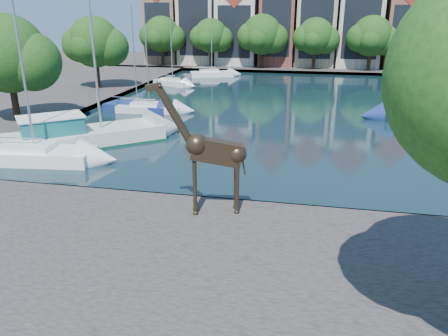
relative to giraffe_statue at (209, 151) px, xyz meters
name	(u,v)px	position (x,y,z in m)	size (l,w,h in m)	color
ground	(257,210)	(1.85, 1.58, -3.27)	(160.00, 160.00, 0.00)	#38332B
water_basin	(289,106)	(1.85, 25.58, -3.23)	(38.00, 50.00, 0.08)	black
near_quay	(228,296)	(1.85, -5.42, -3.02)	(50.00, 14.00, 0.50)	#4B4441
far_quay	(301,66)	(1.85, 57.58, -3.02)	(60.00, 16.00, 0.50)	#4B4441
left_quay	(56,95)	(-23.15, 25.58, -3.02)	(14.00, 52.00, 0.50)	#4B4441
townhouse_west_end	(166,20)	(-21.15, 57.57, 4.09)	(5.44, 9.18, 14.93)	#88674A
townhouse_west_mid	(200,15)	(-15.15, 57.57, 4.97)	(5.94, 9.18, 16.79)	beige
townhouse_west_inner	(239,21)	(-8.65, 57.57, 4.08)	(6.43, 9.18, 15.15)	silver
townhouse_center	(279,14)	(-2.15, 57.57, 5.10)	(5.44, 9.18, 16.93)	brown
townhouse_east_inner	(317,19)	(3.85, 57.57, 4.47)	(5.94, 9.18, 15.79)	tan
townhouse_east_mid	(360,16)	(10.35, 57.57, 4.84)	(6.43, 9.18, 16.65)	beige
townhouse_east_end	(403,23)	(16.85, 57.57, 3.84)	(5.44, 9.18, 14.43)	brown
far_tree_far_west	(162,35)	(-20.05, 52.08, 1.92)	(7.28, 5.60, 7.68)	#332114
far_tree_west	(211,37)	(-12.06, 52.08, 1.81)	(6.76, 5.20, 7.36)	#332114
far_tree_mid_west	(262,36)	(-4.04, 52.08, 2.03)	(7.80, 6.00, 8.00)	#332114
far_tree_mid_east	(316,38)	(3.95, 52.08, 1.86)	(7.02, 5.40, 7.52)	#332114
far_tree_east	(372,37)	(11.96, 52.08, 1.97)	(7.54, 5.80, 7.84)	#332114
far_tree_far_east	(431,39)	(19.94, 52.08, 1.81)	(6.76, 5.20, 7.36)	#332114
side_tree_left_near	(9,56)	(-19.04, 13.58, 2.22)	(7.80, 6.00, 8.20)	#332114
side_tree_left_far	(95,44)	(-20.05, 29.58, 2.12)	(7.28, 5.60, 7.88)	#332114
giraffe_statue	(209,151)	(0.00, 0.00, 0.00)	(3.89, 1.45, 5.63)	#322519
motorsailer	(77,134)	(-11.43, 9.21, -2.32)	(10.33, 9.42, 11.26)	silver
sailboat_left_a	(35,152)	(-12.22, 5.58, -2.58)	(7.29, 3.24, 10.87)	white
sailboat_left_b	(138,106)	(-11.78, 20.69, -2.72)	(6.49, 3.09, 9.20)	navy
sailboat_left_c	(150,107)	(-10.48, 20.38, -2.70)	(5.95, 2.39, 9.67)	silver
sailboat_left_d	(173,81)	(-13.15, 35.46, -2.69)	(5.32, 3.70, 7.70)	white
sailboat_left_e	(212,73)	(-10.15, 44.12, -2.65)	(6.29, 4.12, 9.45)	white
sailboat_right_b	(428,111)	(13.85, 22.88, -2.59)	(8.77, 5.02, 12.55)	navy
sailboat_right_c	(437,93)	(16.85, 32.65, -2.63)	(6.94, 4.48, 10.90)	white
sailboat_right_d	(420,82)	(16.85, 40.76, -2.63)	(5.19, 3.62, 8.36)	white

